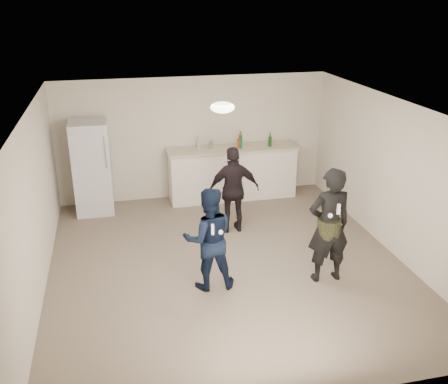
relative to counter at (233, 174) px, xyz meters
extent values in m
plane|color=#6B5B4C|center=(-0.75, -2.67, -0.53)|extent=(6.00, 6.00, 0.00)
plane|color=silver|center=(-0.75, -2.67, 1.98)|extent=(6.00, 6.00, 0.00)
plane|color=beige|center=(-0.75, 0.33, 0.72)|extent=(6.00, 0.00, 6.00)
plane|color=beige|center=(-0.75, -5.67, 0.72)|extent=(6.00, 0.00, 6.00)
plane|color=beige|center=(-3.50, -2.67, 0.72)|extent=(0.00, 6.00, 6.00)
plane|color=beige|center=(2.00, -2.67, 0.72)|extent=(0.00, 6.00, 6.00)
cube|color=white|center=(0.00, 0.00, 0.00)|extent=(2.60, 0.56, 1.05)
cube|color=beige|center=(0.00, 0.00, 0.55)|extent=(2.68, 0.64, 0.04)
cube|color=silver|center=(-2.80, -0.07, 0.38)|extent=(0.70, 0.70, 1.80)
cylinder|color=#B8B8BD|center=(-2.52, -0.44, 0.78)|extent=(0.02, 0.02, 0.60)
ellipsoid|color=white|center=(-0.75, -2.37, 1.93)|extent=(0.36, 0.36, 0.16)
cylinder|color=#B0AFB4|center=(-0.45, 0.04, 0.65)|extent=(0.08, 0.08, 0.17)
imported|color=#0E1F3E|center=(-1.15, -3.24, 0.24)|extent=(0.77, 0.61, 1.54)
imported|color=black|center=(0.59, -3.44, 0.36)|extent=(0.65, 0.43, 1.76)
cylinder|color=#323719|center=(0.59, -3.44, 0.32)|extent=(0.34, 0.34, 0.28)
imported|color=black|center=(-0.36, -1.52, 0.26)|extent=(0.93, 0.40, 1.57)
cube|color=white|center=(-1.15, -3.52, 0.53)|extent=(0.04, 0.04, 0.15)
sphere|color=white|center=(-1.03, -3.49, 0.45)|extent=(0.07, 0.07, 0.07)
cube|color=white|center=(0.59, -3.69, 0.72)|extent=(0.04, 0.04, 0.15)
sphere|color=white|center=(0.49, -3.66, 0.62)|extent=(0.07, 0.07, 0.07)
cylinder|color=#175028|center=(0.15, -0.07, 0.69)|extent=(0.06, 0.06, 0.25)
cylinder|color=#AFB6BA|center=(-0.68, 0.09, 0.65)|extent=(0.07, 0.07, 0.18)
cylinder|color=#8A3C14|center=(0.12, -0.04, 0.66)|extent=(0.08, 0.08, 0.18)
cylinder|color=#8A5614|center=(0.18, 0.09, 0.68)|extent=(0.07, 0.07, 0.24)
cylinder|color=#124014|center=(0.76, -0.07, 0.67)|extent=(0.07, 0.07, 0.20)
camera|label=1|loc=(-2.35, -9.44, 3.48)|focal=40.00mm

